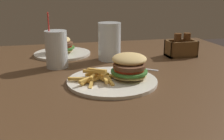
{
  "coord_description": "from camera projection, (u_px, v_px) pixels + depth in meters",
  "views": [
    {
      "loc": [
        -0.17,
        -0.89,
        1.01
      ],
      "look_at": [
        -0.0,
        -0.13,
        0.77
      ],
      "focal_mm": 42.0,
      "sensor_mm": 36.0,
      "label": 1
    }
  ],
  "objects": [
    {
      "name": "spoon",
      "position": [
        125.0,
        65.0,
        0.99
      ],
      "size": [
        0.14,
        0.12,
        0.01
      ],
      "rotation": [
        0.0,
        0.0,
        2.48
      ],
      "color": "silver",
      "rests_on": "dining_table"
    },
    {
      "name": "beer_glass",
      "position": [
        109.0,
        42.0,
        1.07
      ],
      "size": [
        0.09,
        0.09,
        0.15
      ],
      "color": "silver",
      "rests_on": "dining_table"
    },
    {
      "name": "meal_plate_far",
      "position": [
        62.0,
        49.0,
        1.17
      ],
      "size": [
        0.25,
        0.25,
        0.09
      ],
      "color": "silver",
      "rests_on": "dining_table"
    },
    {
      "name": "dining_table",
      "position": [
        104.0,
        97.0,
        0.98
      ],
      "size": [
        1.36,
        1.07,
        0.73
      ],
      "color": "#4C331E",
      "rests_on": "ground_plane"
    },
    {
      "name": "juice_glass",
      "position": [
        57.0,
        51.0,
        0.97
      ],
      "size": [
        0.08,
        0.08,
        0.21
      ],
      "color": "silver",
      "rests_on": "dining_table"
    },
    {
      "name": "meal_plate_near",
      "position": [
        119.0,
        74.0,
        0.82
      ],
      "size": [
        0.28,
        0.28,
        0.09
      ],
      "color": "silver",
      "rests_on": "dining_table"
    },
    {
      "name": "condiment_caddy",
      "position": [
        181.0,
        48.0,
        1.14
      ],
      "size": [
        0.13,
        0.08,
        0.1
      ],
      "color": "brown",
      "rests_on": "dining_table"
    }
  ]
}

